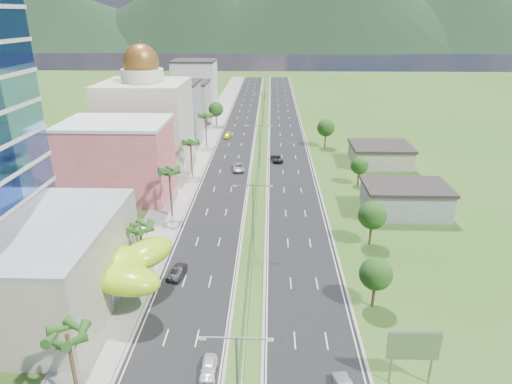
{
  "coord_description": "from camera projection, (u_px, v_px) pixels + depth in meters",
  "views": [
    {
      "loc": [
        2.55,
        -54.82,
        35.22
      ],
      "look_at": [
        0.26,
        16.96,
        7.0
      ],
      "focal_mm": 32.0,
      "sensor_mm": 36.0,
      "label": 1
    }
  ],
  "objects": [
    {
      "name": "car_dark_far_right",
      "position": [
        277.0,
        158.0,
        116.07
      ],
      "size": [
        3.37,
        5.88,
        1.55
      ],
      "primitive_type": "imported",
      "rotation": [
        0.0,
        0.0,
        3.29
      ],
      "color": "black",
      "rests_on": "road_right"
    },
    {
      "name": "billboard",
      "position": [
        414.0,
        347.0,
        45.08
      ],
      "size": [
        5.2,
        0.35,
        6.2
      ],
      "color": "gray",
      "rests_on": "ground"
    },
    {
      "name": "pink_shophouse",
      "position": [
        118.0,
        161.0,
        91.8
      ],
      "size": [
        20.0,
        15.0,
        15.0
      ],
      "primitive_type": "cube",
      "color": "#C7525B",
      "rests_on": "ground"
    },
    {
      "name": "palm_tree_e",
      "position": [
        205.0,
        117.0,
        126.49
      ],
      "size": [
        3.6,
        3.6,
        9.4
      ],
      "color": "#47301C",
      "rests_on": "ground"
    },
    {
      "name": "leafy_tree_ra",
      "position": [
        376.0,
        274.0,
        57.08
      ],
      "size": [
        4.2,
        4.2,
        6.9
      ],
      "color": "#47301C",
      "rests_on": "ground"
    },
    {
      "name": "streetlight_median_e",
      "position": [
        265.0,
        86.0,
        191.72
      ],
      "size": [
        6.04,
        0.25,
        11.0
      ],
      "color": "gray",
      "rests_on": "ground"
    },
    {
      "name": "ground",
      "position": [
        250.0,
        282.0,
        63.95
      ],
      "size": [
        500.0,
        500.0,
        0.0
      ],
      "primitive_type": "plane",
      "color": "#2D5119",
      "rests_on": "ground"
    },
    {
      "name": "car_dark_left",
      "position": [
        178.0,
        272.0,
        65.1
      ],
      "size": [
        2.09,
        4.44,
        1.41
      ],
      "primitive_type": "imported",
      "rotation": [
        0.0,
        0.0,
        -0.14
      ],
      "color": "black",
      "rests_on": "road_left"
    },
    {
      "name": "car_yellow_far_left",
      "position": [
        227.0,
        136.0,
        137.8
      ],
      "size": [
        2.19,
        4.85,
        1.38
      ],
      "primitive_type": "imported",
      "rotation": [
        0.0,
        0.0,
        -0.05
      ],
      "color": "gold",
      "rests_on": "road_left"
    },
    {
      "name": "palm_tree_b",
      "position": [
        140.0,
        229.0,
        63.69
      ],
      "size": [
        3.6,
        3.6,
        8.1
      ],
      "color": "#47301C",
      "rests_on": "ground"
    },
    {
      "name": "streetlight_median_a",
      "position": [
        237.0,
        377.0,
        38.22
      ],
      "size": [
        6.04,
        0.25,
        11.0
      ],
      "color": "gray",
      "rests_on": "ground"
    },
    {
      "name": "leafy_tree_rc",
      "position": [
        359.0,
        166.0,
        98.91
      ],
      "size": [
        3.85,
        3.85,
        6.33
      ],
      "color": "#47301C",
      "rests_on": "ground"
    },
    {
      "name": "leafy_tree_rb",
      "position": [
        372.0,
        215.0,
        72.65
      ],
      "size": [
        4.55,
        4.55,
        7.47
      ],
      "color": "#47301C",
      "rests_on": "ground"
    },
    {
      "name": "leafy_tree_lfar",
      "position": [
        216.0,
        109.0,
        150.74
      ],
      "size": [
        4.9,
        4.9,
        8.05
      ],
      "color": "#47301C",
      "rests_on": "ground"
    },
    {
      "name": "road_left",
      "position": [
        239.0,
        130.0,
        147.89
      ],
      "size": [
        11.0,
        260.0,
        0.04
      ],
      "primitive_type": "cube",
      "color": "black",
      "rests_on": "ground"
    },
    {
      "name": "midrise_grey",
      "position": [
        172.0,
        111.0,
        136.24
      ],
      "size": [
        16.0,
        15.0,
        16.0
      ],
      "primitive_type": "cube",
      "color": "gray",
      "rests_on": "ground"
    },
    {
      "name": "median_guardrail",
      "position": [
        261.0,
        143.0,
        130.69
      ],
      "size": [
        0.1,
        216.06,
        0.76
      ],
      "color": "gray",
      "rests_on": "ground"
    },
    {
      "name": "car_white_near_left",
      "position": [
        209.0,
        369.0,
        47.46
      ],
      "size": [
        1.63,
        4.03,
        1.37
      ],
      "primitive_type": "imported",
      "rotation": [
        0.0,
        0.0,
        -0.0
      ],
      "color": "white",
      "rests_on": "road_left"
    },
    {
      "name": "sidewalk_left",
      "position": [
        210.0,
        129.0,
        148.15
      ],
      "size": [
        7.0,
        260.0,
        0.12
      ],
      "primitive_type": "cube",
      "color": "gray",
      "rests_on": "ground"
    },
    {
      "name": "car_silver_mid_left",
      "position": [
        238.0,
        167.0,
        109.06
      ],
      "size": [
        3.54,
        6.2,
        1.63
      ],
      "primitive_type": "imported",
      "rotation": [
        0.0,
        0.0,
        0.15
      ],
      "color": "#9C9DA3",
      "rests_on": "road_left"
    },
    {
      "name": "motorcycle",
      "position": [
        180.0,
        271.0,
        65.67
      ],
      "size": [
        0.71,
        1.79,
        1.12
      ],
      "primitive_type": "imported",
      "rotation": [
        0.0,
        0.0,
        0.1
      ],
      "color": "black",
      "rests_on": "road_left"
    },
    {
      "name": "streetlight_median_d",
      "position": [
        263.0,
        106.0,
        149.85
      ],
      "size": [
        6.04,
        0.25,
        11.0
      ],
      "color": "gray",
      "rests_on": "ground"
    },
    {
      "name": "domed_building",
      "position": [
        146.0,
        118.0,
        111.79
      ],
      "size": [
        20.0,
        20.0,
        28.7
      ],
      "color": "beige",
      "rests_on": "ground"
    },
    {
      "name": "streetlight_median_c",
      "position": [
        259.0,
        142.0,
        107.99
      ],
      "size": [
        6.04,
        0.25,
        11.0
      ],
      "color": "gray",
      "rests_on": "ground"
    },
    {
      "name": "shed_far",
      "position": [
        380.0,
        156.0,
        113.42
      ],
      "size": [
        14.0,
        12.0,
        4.4
      ],
      "primitive_type": "cube",
      "color": "gray",
      "rests_on": "ground"
    },
    {
      "name": "leafy_tree_rd",
      "position": [
        326.0,
        128.0,
        126.49
      ],
      "size": [
        4.9,
        4.9,
        8.05
      ],
      "color": "#47301C",
      "rests_on": "ground"
    },
    {
      "name": "mountain_ridge",
      "position": [
        326.0,
        49.0,
        480.78
      ],
      "size": [
        860.0,
        140.0,
        90.0
      ],
      "primitive_type": null,
      "color": "black",
      "rests_on": "ground"
    },
    {
      "name": "palm_tree_c",
      "position": [
        169.0,
        173.0,
        81.77
      ],
      "size": [
        3.6,
        3.6,
        9.6
      ],
      "color": "#47301C",
      "rests_on": "ground"
    },
    {
      "name": "shed_near",
      "position": [
        405.0,
        200.0,
        85.46
      ],
      "size": [
        15.0,
        10.0,
        5.0
      ],
      "primitive_type": "cube",
      "color": "gray",
      "rests_on": "ground"
    },
    {
      "name": "midrise_beige",
      "position": [
        185.0,
        102.0,
        157.26
      ],
      "size": [
        16.0,
        15.0,
        13.0
      ],
      "primitive_type": "cube",
      "color": "gray",
      "rests_on": "ground"
    },
    {
      "name": "midrise_white",
      "position": [
        195.0,
        85.0,
        177.74
      ],
      "size": [
        16.0,
        15.0,
        18.0
      ],
      "primitive_type": "cube",
      "color": "silver",
      "rests_on": "ground"
    },
    {
      "name": "road_right",
      "position": [
        286.0,
        130.0,
        147.44
      ],
      "size": [
        11.0,
        260.0,
        0.04
      ],
      "primitive_type": "cube",
      "color": "black",
      "rests_on": "ground"
    },
    {
      "name": "palm_tree_a",
      "position": [
        67.0,
        337.0,
        41.01
      ],
      "size": [
        3.6,
        3.6,
        9.1
      ],
      "color": "#47301C",
      "rests_on": "ground"
    },
    {
      "name": "streetlight_median_b",
      "position": [
        253.0,
        210.0,
        70.78
      ],
      "size": [
        6.04,
        0.25,
        11.0
      ],
      "color": "gray",
      "rests_on": "ground"
    },
    {
      "name": "palm_tree_d",
      "position": [
        191.0,
        144.0,
        103.51
      ],
      "size": [
        3.6,
        3.6,
        8.6
      ],
      "color": "#47301C",
      "rests_on": "ground"
    },
    {
      "name": "lime_canopy",
      "position": [
        95.0,
        264.0,
        58.99
      ],
      "size": [
        18.0,
        15.0,
        7.4
      ],
      "color": "#9DD614",
      "rests_on": "ground"
    }
  ]
}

